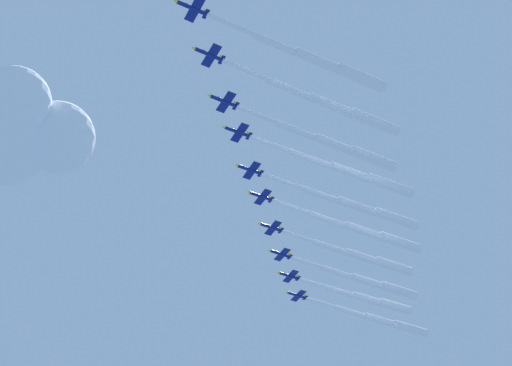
# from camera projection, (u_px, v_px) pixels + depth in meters

# --- Properties ---
(jet_lead) EXTENTS (65.21, 19.46, 3.65)m
(jet_lead) POSITION_uv_depth(u_px,v_px,m) (321.00, 62.00, 205.27)
(jet_lead) COLOR navy
(jet_port_inner) EXTENTS (68.68, 21.39, 3.67)m
(jet_port_inner) POSITION_uv_depth(u_px,v_px,m) (336.00, 107.00, 217.75)
(jet_port_inner) COLOR navy
(jet_starboard_inner) EXTENTS (65.17, 20.34, 3.67)m
(jet_starboard_inner) POSITION_uv_depth(u_px,v_px,m) (338.00, 146.00, 226.51)
(jet_starboard_inner) COLOR navy
(jet_port_mid) EXTENTS (70.27, 20.12, 3.67)m
(jet_port_mid) POSITION_uv_depth(u_px,v_px,m) (354.00, 173.00, 240.13)
(jet_port_mid) COLOR navy
(jet_starboard_mid) EXTENTS (70.34, 20.25, 3.70)m
(jet_starboard_mid) POSITION_uv_depth(u_px,v_px,m) (361.00, 208.00, 250.17)
(jet_starboard_mid) COLOR navy
(jet_port_outer) EXTENTS (70.77, 20.98, 3.67)m
(jet_port_outer) POSITION_uv_depth(u_px,v_px,m) (367.00, 232.00, 263.02)
(jet_port_outer) COLOR navy
(jet_starboard_outer) EXTENTS (65.29, 19.83, 3.68)m
(jet_starboard_outer) POSITION_uv_depth(u_px,v_px,m) (364.00, 257.00, 272.11)
(jet_starboard_outer) COLOR navy
(jet_trail_port) EXTENTS (65.96, 20.26, 3.66)m
(jet_trail_port) POSITION_uv_depth(u_px,v_px,m) (370.00, 282.00, 283.36)
(jet_trail_port) COLOR navy
(jet_trail_starboard) EXTENTS (61.44, 18.49, 3.69)m
(jet_trail_starboard) POSITION_uv_depth(u_px,v_px,m) (369.00, 299.00, 293.71)
(jet_trail_starboard) COLOR navy
(jet_tail_end) EXTENTS (68.99, 21.43, 3.68)m
(jet_tail_end) POSITION_uv_depth(u_px,v_px,m) (383.00, 321.00, 307.95)
(jet_tail_end) COLOR navy
(cloud_puff) EXTENTS (59.32, 41.46, 36.37)m
(cloud_puff) POSITION_uv_depth(u_px,v_px,m) (2.00, 128.00, 233.44)
(cloud_puff) COLOR white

